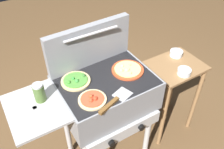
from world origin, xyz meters
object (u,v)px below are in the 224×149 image
Objects in this scene: prep_table at (172,84)px; sauce_jar at (39,92)px; pizza_pepperoni at (92,99)px; pizza_cheese at (127,69)px; topping_bowl_far at (176,53)px; grill at (105,96)px; spatula at (115,101)px; pizza_veggie at (76,81)px; topping_bowl_near at (184,72)px.

sauce_jar is at bearing 177.79° from prep_table.
pizza_cheese is at bearing 20.73° from pizza_pepperoni.
topping_bowl_far is at bearing 47.24° from prep_table.
pizza_pepperoni is at bearing -166.19° from topping_bowl_far.
sauce_jar reaches higher than grill.
pizza_cheese is 2.05× the size of topping_bowl_far.
sauce_jar is 0.16× the size of prep_table.
topping_bowl_far is at bearing 13.81° from pizza_pepperoni.
sauce_jar reaches higher than spatula.
grill is at bearing 38.86° from pizza_pepperoni.
pizza_veggie reaches higher than topping_bowl_near.
pizza_cheese is at bearing 179.65° from prep_table.
prep_table is 0.27m from topping_bowl_near.
prep_table is 0.27m from topping_bowl_far.
prep_table is (0.72, 0.20, -0.37)m from spatula.
pizza_cheese reaches higher than spatula.
pizza_cheese is 0.31m from spatula.
grill is 4.95× the size of pizza_veggie.
spatula is at bearing -172.71° from topping_bowl_near.
grill is 3.63× the size of spatula.
pizza_veggie is (-0.17, 0.09, 0.15)m from grill.
spatula is 0.71m from topping_bowl_near.
pizza_veggie is 0.31m from spatula.
grill reaches higher than topping_bowl_far.
topping_bowl_far is (0.77, 0.10, 0.02)m from grill.
prep_table is (0.48, -0.00, -0.37)m from pizza_cheese.
spatula is (-0.23, -0.21, -0.00)m from pizza_cheese.
spatula is (0.12, -0.29, -0.00)m from pizza_veggie.
pizza_veggie is at bearing 152.42° from grill.
spatula reaches higher than topping_bowl_near.
sauce_jar is 1.13× the size of topping_bowl_far.
pizza_pepperoni is at bearing -159.27° from pizza_cheese.
pizza_pepperoni is 0.13m from spatula.
spatula reaches higher than prep_table.
grill is at bearing -179.63° from prep_table.
pizza_cheese reaches higher than prep_table.
topping_bowl_near reaches higher than prep_table.
pizza_cheese is (0.34, 0.13, -0.00)m from pizza_pepperoni.
pizza_veggie is at bearing 166.28° from topping_bowl_near.
pizza_pepperoni is 0.89× the size of pizza_veggie.
grill is 8.83× the size of topping_bowl_far.
pizza_pepperoni is at bearing 144.45° from spatula.
spatula is at bearing -33.51° from sauce_jar.
spatula is 2.43× the size of topping_bowl_far.
pizza_pepperoni is (-0.15, -0.12, 0.15)m from grill.
pizza_pepperoni reaches higher than grill.
pizza_cheese is 0.60m from topping_bowl_far.
pizza_cheese is 1.82× the size of sauce_jar.
pizza_veggie reaches higher than spatula.
sauce_jar is at bearing 173.60° from grill.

